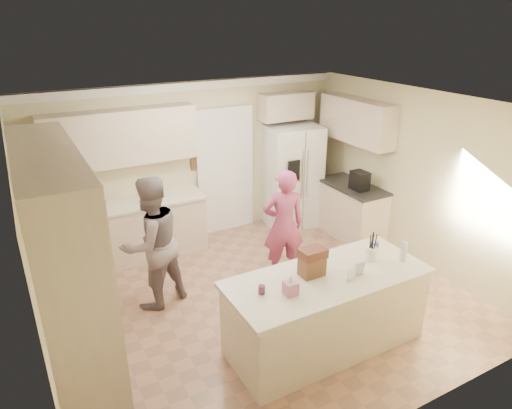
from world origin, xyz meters
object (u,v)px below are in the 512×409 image
dollhouse_body (312,266)px  teen_boy (152,243)px  refrigerator (292,177)px  island_base (325,313)px  tissue_box (291,288)px  utensil_crock (371,254)px  coffee_maker (360,181)px  teen_girl (284,225)px

dollhouse_body → teen_boy: (-1.29, 1.64, -0.15)m
refrigerator → island_base: 3.37m
island_base → tissue_box: tissue_box is taller
utensil_crock → tissue_box: (-1.20, -0.15, -0.00)m
dollhouse_body → refrigerator: bearing=60.6°
utensil_crock → coffee_maker: bearing=52.9°
dollhouse_body → teen_girl: size_ratio=0.16×
refrigerator → utensil_crock: 3.06m
teen_boy → refrigerator: bearing=-175.2°
refrigerator → tissue_box: refrigerator is taller
island_base → teen_girl: bearing=76.1°
dollhouse_body → coffee_maker: bearing=39.3°
teen_boy → dollhouse_body: bearing=109.7°
island_base → dollhouse_body: bearing=146.3°
refrigerator → utensil_crock: bearing=-97.8°
teen_boy → coffee_maker: bearing=164.2°
utensil_crock → teen_boy: 2.69m
teen_girl → island_base: bearing=92.2°
utensil_crock → teen_girl: 1.50m
dollhouse_body → utensil_crock: bearing=-3.6°
refrigerator → teen_girl: size_ratio=1.10×
utensil_crock → teen_girl: bearing=100.6°
island_base → teen_boy: teen_boy is taller
island_base → tissue_box: (-0.55, -0.10, 0.56)m
coffee_maker → utensil_crock: 2.32m
coffee_maker → utensil_crock: (-1.40, -1.85, -0.07)m
teen_girl → tissue_box: bearing=76.3°
tissue_box → teen_boy: size_ratio=0.08×
coffee_maker → teen_girl: bearing=-167.1°
tissue_box → dollhouse_body: size_ratio=0.54×
dollhouse_body → teen_boy: size_ratio=0.15×
dollhouse_body → teen_girl: (0.53, 1.42, -0.22)m
refrigerator → teen_girl: 1.84m
refrigerator → tissue_box: (-2.03, -3.09, 0.10)m
refrigerator → dollhouse_body: bearing=-111.5°
utensil_crock → teen_boy: teen_boy is taller
refrigerator → coffee_maker: bearing=-54.5°
coffee_maker → dollhouse_body: size_ratio=1.15×
refrigerator → coffee_maker: 1.24m
tissue_box → teen_girl: (0.93, 1.62, -0.18)m
dollhouse_body → teen_boy: 2.09m
island_base → dollhouse_body: 0.62m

